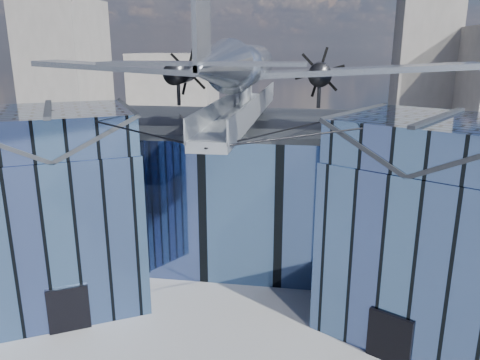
# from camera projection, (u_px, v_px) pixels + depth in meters

# --- Properties ---
(ground_plane) EXTENTS (120.00, 120.00, 0.00)m
(ground_plane) POSITION_uv_depth(u_px,v_px,m) (235.00, 300.00, 28.93)
(ground_plane) COLOR gray
(museum) EXTENTS (32.88, 24.50, 17.60)m
(museum) POSITION_uv_depth(u_px,v_px,m) (248.00, 188.00, 32.93)
(museum) COLOR #45608E
(museum) RESTS_ON ground
(bg_towers) EXTENTS (77.00, 24.50, 26.00)m
(bg_towers) POSITION_uv_depth(u_px,v_px,m) (297.00, 80.00, 73.92)
(bg_towers) COLOR slate
(bg_towers) RESTS_ON ground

